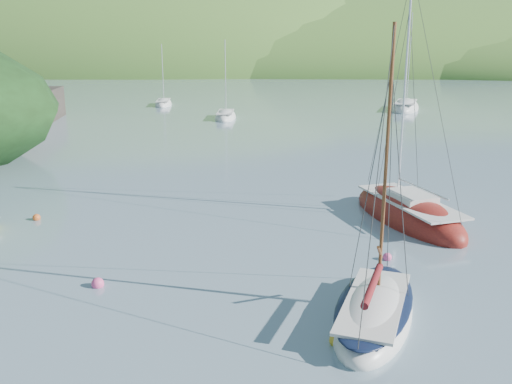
# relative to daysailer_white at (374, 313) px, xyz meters

# --- Properties ---
(ground) EXTENTS (700.00, 700.00, 0.00)m
(ground) POSITION_rel_daysailer_white_xyz_m (-4.08, -1.19, -0.23)
(ground) COLOR #738D9F
(ground) RESTS_ON ground
(shoreline_hills) EXTENTS (690.00, 135.00, 56.00)m
(shoreline_hills) POSITION_rel_daysailer_white_xyz_m (-13.74, 171.23, -0.23)
(shoreline_hills) COLOR #3E742C
(shoreline_hills) RESTS_ON ground
(daysailer_white) EXTENTS (4.22, 7.17, 10.39)m
(daysailer_white) POSITION_rel_daysailer_white_xyz_m (0.00, 0.00, 0.00)
(daysailer_white) COLOR silver
(daysailer_white) RESTS_ON ground
(sloop_red) EXTENTS (6.24, 9.61, 13.45)m
(sloop_red) POSITION_rel_daysailer_white_xyz_m (3.17, 11.15, 0.01)
(sloop_red) COLOR maroon
(sloop_red) RESTS_ON ground
(distant_sloop_a) EXTENTS (2.75, 6.94, 9.74)m
(distant_sloop_a) POSITION_rel_daysailer_white_xyz_m (-10.97, 48.78, -0.06)
(distant_sloop_a) COLOR silver
(distant_sloop_a) RESTS_ON ground
(distant_sloop_b) EXTENTS (5.55, 9.91, 13.38)m
(distant_sloop_b) POSITION_rel_daysailer_white_xyz_m (11.66, 58.60, -0.02)
(distant_sloop_b) COLOR silver
(distant_sloop_b) RESTS_ON ground
(distant_sloop_c) EXTENTS (3.07, 6.59, 9.07)m
(distant_sloop_c) POSITION_rel_daysailer_white_xyz_m (-21.26, 61.48, -0.07)
(distant_sloop_c) COLOR silver
(distant_sloop_c) RESTS_ON ground
(mooring_buoys) EXTENTS (24.55, 11.92, 0.50)m
(mooring_buoys) POSITION_rel_daysailer_white_xyz_m (-2.62, 3.74, -0.11)
(mooring_buoys) COLOR gold
(mooring_buoys) RESTS_ON ground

